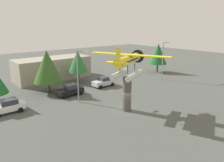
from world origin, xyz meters
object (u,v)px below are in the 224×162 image
Objects in this scene: display_pedestal at (127,94)px; car_near_white at (7,106)px; tree_center_back at (78,61)px; storefront_building at (53,68)px; streetlight_secondary at (163,58)px; tree_far_east at (158,54)px; floatplane_monument at (128,64)px; car_mid_black at (71,90)px; car_far_silver at (104,82)px; streetlight_primary at (79,73)px; tree_east at (47,66)px.

display_pedestal is 15.26m from car_near_white.
storefront_building is at bearing 111.22° from tree_center_back.
streetlight_secondary is 1.13× the size of tree_far_east.
floatplane_monument is 11.73m from car_mid_black.
car_far_silver is at bearing -175.35° from tree_far_east.
car_near_white is 0.28× the size of storefront_building.
car_mid_black and car_far_silver have the same top height.
streetlight_primary is (-3.04, 6.73, -1.83)m from floatplane_monument.
tree_far_east is at bearing 46.54° from streetlight_secondary.
floatplane_monument reaches higher than display_pedestal.
tree_far_east is (21.64, 12.16, -1.86)m from floatplane_monument.
storefront_building is (0.11, 22.00, -0.06)m from display_pedestal.
tree_center_back reaches higher than car_near_white.
display_pedestal is 0.72× the size of tree_center_back.
display_pedestal reaches higher than storefront_building.
storefront_building is at bearing 60.74° from tree_east.
storefront_building is at bearing -133.63° from car_near_white.
tree_far_east is (21.75, 12.21, 2.06)m from display_pedestal.
streetlight_primary is 19.84m from streetlight_secondary.
tree_east is (7.63, 4.62, 3.52)m from car_near_white.
streetlight_primary is at bearing -120.48° from tree_center_back.
car_far_silver is at bearing 163.08° from streetlight_secondary.
storefront_building is at bearing 89.73° from display_pedestal.
car_far_silver is at bearing -67.73° from storefront_building.
car_far_silver is 13.26m from streetlight_secondary.
floatplane_monument is 2.37× the size of car_far_silver.
display_pedestal reaches higher than car_far_silver.
car_near_white and car_far_silver have the same top height.
floatplane_monument reaches higher than tree_far_east.
storefront_building is at bearing 66.35° from floatplane_monument.
car_near_white is 17.75m from storefront_building.
storefront_building reaches higher than car_near_white.
car_mid_black is 1.00× the size of car_far_silver.
storefront_building is (-16.81, 14.90, -2.22)m from streetlight_secondary.
streetlight_primary reaches higher than storefront_building.
tree_east is (-4.48, 13.81, 2.16)m from display_pedestal.
tree_east is at bearing 176.51° from tree_far_east.
car_mid_black is at bearing 80.93° from floatplane_monument.
storefront_building reaches higher than car_far_silver.
car_near_white is 16.88m from car_far_silver.
tree_far_east is at bearing -175.23° from car_mid_black.
streetlight_secondary is at bearing 0.92° from streetlight_primary.
streetlight_secondary is at bearing 170.99° from car_mid_black.
car_far_silver is 0.67× the size of tree_center_back.
display_pedestal reaches higher than car_mid_black.
car_mid_black is at bearing -130.95° from tree_center_back.
car_mid_black is at bearing -61.58° from tree_east.
car_far_silver is (4.68, 10.82, -1.37)m from display_pedestal.
tree_east is at bearing 84.81° from floatplane_monument.
floatplane_monument reaches higher than tree_center_back.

